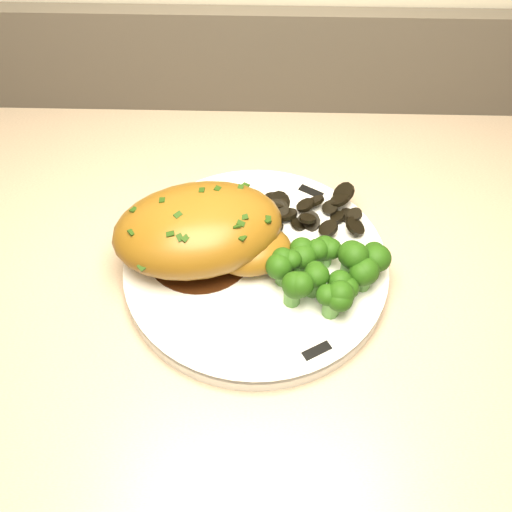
{
  "coord_description": "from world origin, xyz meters",
  "views": [
    {
      "loc": [
        0.22,
        1.39,
        1.41
      ],
      "look_at": [
        0.21,
        1.75,
        0.96
      ],
      "focal_mm": 45.0,
      "sensor_mm": 36.0,
      "label": 1
    }
  ],
  "objects_px": {
    "chicken_breast": "(204,232)",
    "broccoli_florets": "(328,271)",
    "counter": "(98,509)",
    "plate": "(256,268)"
  },
  "relations": [
    {
      "from": "plate",
      "to": "broccoli_florets",
      "type": "height_order",
      "value": "broccoli_florets"
    },
    {
      "from": "counter",
      "to": "broccoli_florets",
      "type": "distance_m",
      "value": 0.58
    },
    {
      "from": "counter",
      "to": "broccoli_florets",
      "type": "relative_size",
      "value": 22.16
    },
    {
      "from": "chicken_breast",
      "to": "broccoli_florets",
      "type": "height_order",
      "value": "chicken_breast"
    },
    {
      "from": "plate",
      "to": "broccoli_florets",
      "type": "relative_size",
      "value": 2.44
    },
    {
      "from": "plate",
      "to": "broccoli_florets",
      "type": "distance_m",
      "value": 0.07
    },
    {
      "from": "counter",
      "to": "broccoli_florets",
      "type": "bearing_deg",
      "value": 10.46
    },
    {
      "from": "chicken_breast",
      "to": "broccoli_florets",
      "type": "relative_size",
      "value": 1.78
    },
    {
      "from": "chicken_breast",
      "to": "broccoli_florets",
      "type": "xyz_separation_m",
      "value": [
        0.11,
        -0.03,
        -0.01
      ]
    },
    {
      "from": "chicken_breast",
      "to": "broccoli_florets",
      "type": "bearing_deg",
      "value": -31.23
    }
  ]
}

